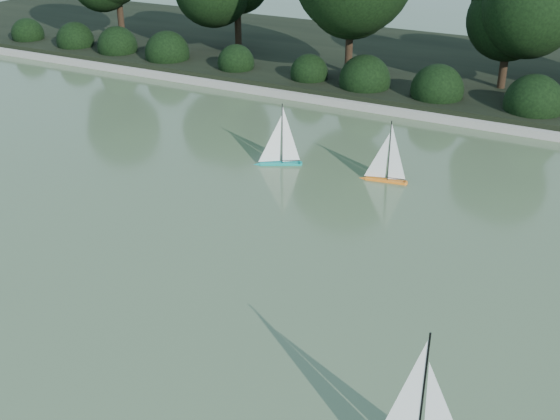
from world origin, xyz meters
name	(u,v)px	position (x,y,z in m)	size (l,w,h in m)	color
ground	(240,316)	(0.00, 0.00, 0.00)	(80.00, 80.00, 0.00)	#39492C
pond_coping	(434,117)	(0.00, 9.00, 0.09)	(40.00, 0.35, 0.18)	gray
far_bank	(476,74)	(0.00, 13.00, 0.15)	(40.00, 8.00, 0.30)	black
shrub_hedge	(447,92)	(0.00, 9.90, 0.45)	(29.10, 1.10, 1.10)	black
sailboat_orange	(382,171)	(0.12, 5.10, 0.20)	(0.95, 0.29, 1.29)	orange
sailboat_teal	(276,155)	(-2.03, 4.89, 0.21)	(0.93, 0.58, 1.36)	#109081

